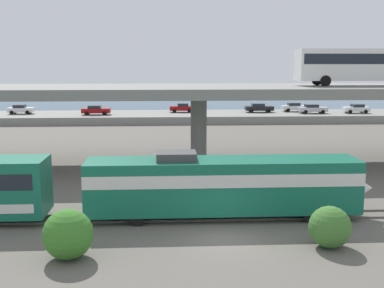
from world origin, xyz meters
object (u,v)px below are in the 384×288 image
Objects in this scene: parked_car_2 at (295,107)px; parked_car_4 at (259,108)px; parked_car_1 at (356,108)px; parked_car_6 at (21,109)px; train_locomotive at (236,183)px; parked_car_5 at (182,108)px; parked_car_0 at (313,109)px; parked_car_3 at (96,110)px; transit_bus_on_overpass at (361,63)px.

parked_car_4 is at bearing -172.18° from parked_car_2.
parked_car_1 is 0.95× the size of parked_car_2.
parked_car_2 and parked_car_6 have the same top height.
train_locomotive is at bearing -108.61° from parked_car_2.
parked_car_2 is 1.10× the size of parked_car_6.
parked_car_5 is at bearing -6.14° from parked_car_1.
parked_car_0 is 1.15× the size of parked_car_6.
parked_car_3 is 0.96× the size of parked_car_4.
parked_car_4 is at bearing 0.82° from parked_car_6.
parked_car_1 is 28.92m from parked_car_5.
parked_car_3 is at bearing 107.40° from train_locomotive.
parked_car_0 is at bearing -15.12° from parked_car_4.
parked_car_0 is 8.77m from parked_car_4.
parked_car_1 is 1.04× the size of parked_car_6.
transit_bus_on_overpass is 2.99× the size of parked_car_6.
parked_car_0 is (19.88, 49.51, -0.20)m from train_locomotive.
parked_car_3 is (-35.32, -0.26, 0.00)m from parked_car_0.
parked_car_0 is 21.63m from parked_car_5.
parked_car_5 is 26.33m from parked_car_6.
train_locomotive is 4.04× the size of parked_car_2.
train_locomotive is at bearing -102.43° from parked_car_4.
parked_car_5 is at bearing -179.87° from parked_car_2.
transit_bus_on_overpass reaches higher than parked_car_1.
parked_car_4 is (-2.52, 35.93, -7.43)m from transit_bus_on_overpass.
parked_car_2 is at bearing 124.20° from parked_car_0.
train_locomotive is 4.44× the size of parked_car_6.
parked_car_3 and parked_car_6 have the same top height.
parked_car_0 is at bearing 79.97° from transit_bus_on_overpass.
parked_car_6 is at bearing 170.90° from parked_car_3.
parked_car_6 is (-47.70, 1.73, -0.00)m from parked_car_0.
transit_bus_on_overpass reaches higher than parked_car_6.
train_locomotive reaches higher than parked_car_5.
parked_car_6 is (-27.82, 51.24, -0.20)m from train_locomotive.
parked_car_3 is 26.97m from parked_car_4.
parked_car_6 is (-12.39, 1.98, -0.00)m from parked_car_3.
transit_bus_on_overpass reaches higher than parked_car_2.
parked_car_2 is 19.26m from parked_car_5.
parked_car_1 is 55.08m from parked_car_6.
train_locomotive reaches higher than parked_car_2.
parked_car_5 is at bearing 13.62° from parked_car_3.
parked_car_2 is 0.94× the size of parked_car_4.
parked_car_0 and parked_car_4 have the same top height.
train_locomotive is 3.80× the size of parked_car_4.
parked_car_1 is at bearing -8.17° from parked_car_4.
parked_car_1 and parked_car_2 have the same top height.
parked_car_3 is (-33.17, -3.41, 0.00)m from parked_car_2.
parked_car_5 is at bearing 171.73° from parked_car_0.
parked_car_1 and parked_car_6 have the same top height.
transit_bus_on_overpass is at bearing -40.26° from parked_car_6.
parked_car_3 is 1.12× the size of parked_car_6.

